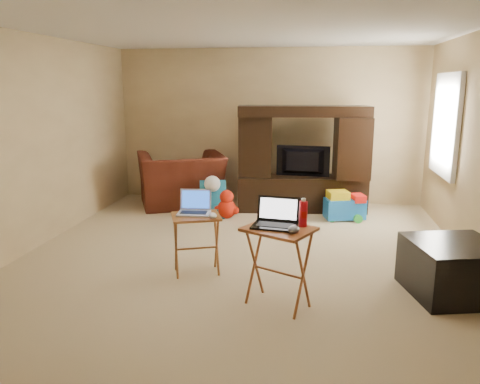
% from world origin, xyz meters
% --- Properties ---
extents(floor, '(5.50, 5.50, 0.00)m').
position_xyz_m(floor, '(0.00, 0.00, 0.00)').
color(floor, '#C6B689').
rests_on(floor, ground).
extents(ceiling, '(5.50, 5.50, 0.00)m').
position_xyz_m(ceiling, '(0.00, 0.00, 2.50)').
color(ceiling, silver).
rests_on(ceiling, ground).
extents(wall_back, '(5.00, 0.00, 5.00)m').
position_xyz_m(wall_back, '(0.00, 2.75, 1.25)').
color(wall_back, tan).
rests_on(wall_back, ground).
extents(wall_front, '(5.00, 0.00, 5.00)m').
position_xyz_m(wall_front, '(0.00, -2.75, 1.25)').
color(wall_front, tan).
rests_on(wall_front, ground).
extents(wall_left, '(0.00, 5.50, 5.50)m').
position_xyz_m(wall_left, '(-2.50, 0.00, 1.25)').
color(wall_left, tan).
rests_on(wall_left, ground).
extents(window_pane, '(0.00, 1.20, 1.20)m').
position_xyz_m(window_pane, '(2.48, 1.55, 1.40)').
color(window_pane, white).
rests_on(window_pane, ground).
extents(window_frame, '(0.06, 1.14, 1.34)m').
position_xyz_m(window_frame, '(2.46, 1.55, 1.40)').
color(window_frame, white).
rests_on(window_frame, ground).
extents(entertainment_center, '(2.01, 0.72, 1.61)m').
position_xyz_m(entertainment_center, '(0.59, 2.16, 0.81)').
color(entertainment_center, black).
rests_on(entertainment_center, floor).
extents(television, '(0.82, 0.18, 0.47)m').
position_xyz_m(television, '(0.59, 2.12, 0.77)').
color(television, black).
rests_on(television, entertainment_center).
extents(recliner, '(1.65, 1.57, 0.85)m').
position_xyz_m(recliner, '(-1.34, 2.15, 0.42)').
color(recliner, '#4A1A10').
rests_on(recliner, floor).
extents(child_rocker, '(0.49, 0.53, 0.52)m').
position_xyz_m(child_rocker, '(-0.73, 1.59, 0.26)').
color(child_rocker, '#16607D').
rests_on(child_rocker, floor).
extents(plush_toy, '(0.38, 0.32, 0.43)m').
position_xyz_m(plush_toy, '(-0.48, 1.52, 0.21)').
color(plush_toy, red).
rests_on(plush_toy, floor).
extents(push_toy, '(0.66, 0.55, 0.43)m').
position_xyz_m(push_toy, '(1.23, 1.73, 0.22)').
color(push_toy, blue).
rests_on(push_toy, floor).
extents(ottoman, '(0.94, 0.94, 0.50)m').
position_xyz_m(ottoman, '(2.08, -0.66, 0.25)').
color(ottoman, black).
rests_on(ottoman, floor).
extents(tray_table_left, '(0.59, 0.53, 0.62)m').
position_xyz_m(tray_table_left, '(-0.40, -0.55, 0.31)').
color(tray_table_left, brown).
rests_on(tray_table_left, floor).
extents(tray_table_right, '(0.69, 0.64, 0.72)m').
position_xyz_m(tray_table_right, '(0.49, -1.15, 0.36)').
color(tray_table_right, brown).
rests_on(tray_table_right, floor).
extents(laptop_left, '(0.35, 0.30, 0.24)m').
position_xyz_m(laptop_left, '(-0.43, -0.52, 0.74)').
color(laptop_left, '#B9BABE').
rests_on(laptop_left, tray_table_left).
extents(laptop_right, '(0.41, 0.35, 0.24)m').
position_xyz_m(laptop_right, '(0.45, -1.13, 0.84)').
color(laptop_right, black).
rests_on(laptop_right, tray_table_right).
extents(mouse_left, '(0.12, 0.15, 0.05)m').
position_xyz_m(mouse_left, '(-0.21, -0.62, 0.65)').
color(mouse_left, silver).
rests_on(mouse_left, tray_table_left).
extents(mouse_right, '(0.11, 0.15, 0.06)m').
position_xyz_m(mouse_right, '(0.62, -1.27, 0.75)').
color(mouse_right, '#46464C').
rests_on(mouse_right, tray_table_right).
extents(water_bottle, '(0.07, 0.07, 0.22)m').
position_xyz_m(water_bottle, '(0.69, -1.07, 0.83)').
color(water_bottle, red).
rests_on(water_bottle, tray_table_right).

